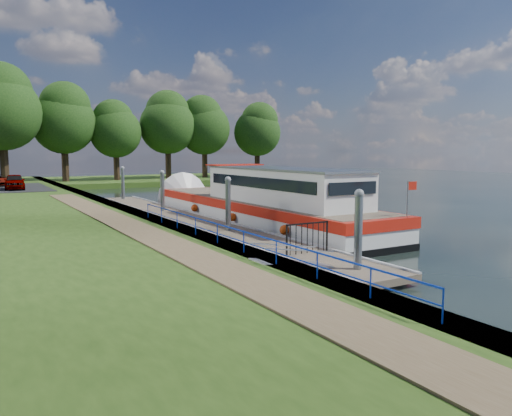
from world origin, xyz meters
TOP-DOWN VIEW (x-y plane):
  - ground at (0.00, 0.00)m, footprint 160.00×160.00m
  - bank_edge at (-2.55, 15.00)m, footprint 1.10×90.00m
  - far_bank at (12.00, 52.00)m, footprint 60.00×18.00m
  - footpath at (-4.40, 8.00)m, footprint 1.60×40.00m
  - blue_fence at (-2.75, 3.00)m, footprint 0.04×18.04m
  - pontoon at (0.00, 13.00)m, footprint 2.50×30.00m
  - mooring_piles at (0.00, 13.00)m, footprint 0.30×27.30m
  - gangway at (-1.85, 0.50)m, footprint 2.58×1.00m
  - gate_panel at (-0.00, 2.20)m, footprint 1.85×0.05m
  - barge at (3.60, 12.34)m, footprint 4.36×21.15m
  - horizon_trees at (-1.61, 48.68)m, footprint 54.38×10.03m
  - car_a at (-6.93, 35.37)m, footprint 1.87×4.04m

SIDE VIEW (x-z plane):
  - ground at x=0.00m, z-range 0.00..0.00m
  - pontoon at x=0.00m, z-range -0.10..0.46m
  - far_bank at x=12.00m, z-range 0.00..0.60m
  - bank_edge at x=-2.55m, z-range 0.00..0.78m
  - gangway at x=-1.85m, z-range 0.16..1.09m
  - footpath at x=-4.40m, z-range 0.78..0.83m
  - barge at x=3.60m, z-range -1.30..3.48m
  - gate_panel at x=0.00m, z-range 0.57..1.72m
  - mooring_piles at x=0.00m, z-range -0.50..3.05m
  - blue_fence at x=-2.75m, z-range 0.95..1.67m
  - car_a at x=-6.93m, z-range 0.83..2.18m
  - horizon_trees at x=-1.61m, z-range 1.51..14.38m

